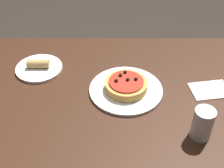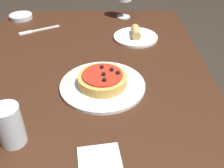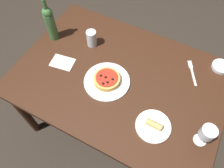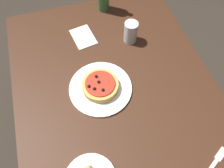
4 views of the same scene
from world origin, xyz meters
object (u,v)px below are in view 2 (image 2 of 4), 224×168
(side_bowl, at_px, (21,17))
(fork, at_px, (37,30))
(pizza, at_px, (103,79))
(water_cup, at_px, (10,125))
(side_plate, at_px, (136,36))
(dinner_plate, at_px, (103,85))
(dining_table, at_px, (85,96))

(side_bowl, relative_size, fork, 0.65)
(fork, bearing_deg, pizza, 97.22)
(water_cup, bearing_deg, side_bowl, -165.78)
(fork, bearing_deg, water_cup, 69.27)
(side_plate, bearing_deg, dinner_plate, -20.93)
(dining_table, bearing_deg, dinner_plate, 51.10)
(pizza, height_order, side_plate, pizza)
(water_cup, xyz_separation_m, fork, (-0.70, -0.10, -0.06))
(dining_table, distance_m, water_cup, 0.37)
(dinner_plate, relative_size, pizza, 1.75)
(pizza, bearing_deg, dining_table, -128.77)
(pizza, relative_size, water_cup, 1.41)
(pizza, distance_m, side_plate, 0.40)
(pizza, distance_m, side_bowl, 0.76)
(side_bowl, bearing_deg, fork, 37.01)
(fork, bearing_deg, dinner_plate, 97.20)
(side_bowl, xyz_separation_m, side_plate, (0.24, 0.59, 0.00))
(dinner_plate, distance_m, water_cup, 0.34)
(water_cup, height_order, fork, water_cup)
(fork, bearing_deg, dining_table, 94.43)
(side_plate, bearing_deg, side_bowl, -112.15)
(dining_table, bearing_deg, fork, -146.83)
(dining_table, xyz_separation_m, dinner_plate, (0.06, 0.07, 0.09))
(dining_table, relative_size, water_cup, 11.35)
(dining_table, height_order, side_bowl, side_bowl)
(dinner_plate, bearing_deg, side_bowl, -143.78)
(side_bowl, distance_m, side_plate, 0.64)
(dinner_plate, bearing_deg, dining_table, -128.90)
(dinner_plate, relative_size, fork, 1.59)
(dining_table, distance_m, pizza, 0.14)
(pizza, bearing_deg, fork, -144.04)
(dinner_plate, distance_m, pizza, 0.03)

